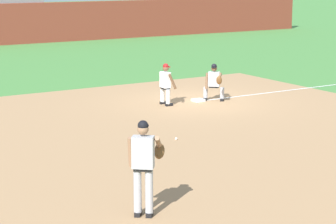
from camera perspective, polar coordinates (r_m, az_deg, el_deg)
name	(u,v)px	position (r m, az deg, el deg)	size (l,w,h in m)	color
ground_plane	(198,102)	(23.41, 2.64, 0.92)	(160.00, 160.00, 0.00)	#47843D
infield_dirt_patch	(179,141)	(17.89, 0.99, -2.55)	(18.00, 18.00, 0.01)	#A87F56
foul_line_stripe	(326,86)	(27.37, 13.60, 2.24)	(12.55, 0.10, 0.00)	white
first_base_bag	(198,100)	(23.40, 2.65, 1.03)	(0.38, 0.38, 0.09)	white
baseball	(176,139)	(18.00, 0.71, -2.35)	(0.07, 0.07, 0.07)	white
pitcher	(144,162)	(12.22, -2.08, -4.38)	(0.85, 0.54, 1.86)	black
first_baseman	(214,81)	(23.43, 4.05, 2.73)	(0.71, 1.09, 1.34)	black
baserunner	(166,83)	(22.61, -0.21, 2.58)	(0.45, 0.60, 1.46)	black
outfield_wall	(4,24)	(43.10, -14.11, 7.42)	(48.00, 0.50, 2.60)	brown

